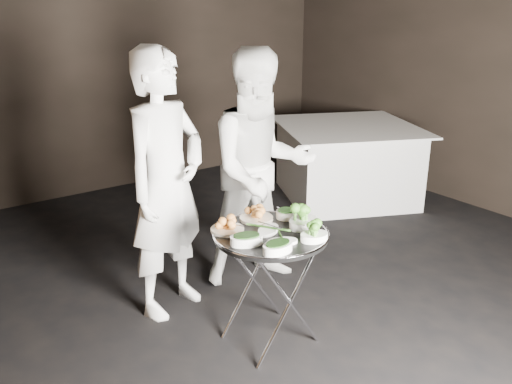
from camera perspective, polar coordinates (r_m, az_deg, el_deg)
floor at (r=3.65m, az=4.45°, el=-14.89°), size 6.00×7.00×0.05m
wall_back at (r=6.15m, az=-17.55°, el=13.64°), size 6.00×0.05×3.00m
tray_stand at (r=3.36m, az=1.53°, el=-9.51°), size 0.49×0.42×0.72m
serving_tray at (r=3.21m, az=1.58°, el=-4.47°), size 0.69×0.69×0.04m
potato_plate_a at (r=3.23m, az=-3.04°, el=-3.60°), size 0.20×0.20×0.07m
potato_plate_b at (r=3.39m, az=0.04°, el=-2.40°), size 0.21×0.21×0.08m
greens_bowl at (r=3.42m, az=3.17°, el=-2.19°), size 0.13×0.13×0.07m
asparagus_plate_a at (r=3.22m, az=1.30°, el=-3.90°), size 0.22×0.19×0.04m
asparagus_plate_b at (r=3.08m, az=2.80°, el=-5.12°), size 0.20×0.16×0.04m
spinach_bowl_a at (r=3.05m, az=-1.01°, el=-4.89°), size 0.22×0.18×0.08m
spinach_bowl_b at (r=2.96m, az=2.31°, el=-5.69°), size 0.20×0.14×0.08m
broccoli_bowl_a at (r=3.29m, az=4.98°, el=-3.06°), size 0.23×0.19×0.08m
broccoli_bowl_b at (r=3.12m, az=6.16°, el=-4.54°), size 0.19×0.15×0.07m
serving_utensils at (r=3.25m, az=1.09°, el=-3.11°), size 0.57×0.41×0.01m
waiter_left at (r=3.59m, az=-9.40°, el=0.71°), size 0.76×0.63×1.79m
waiter_right at (r=3.94m, az=0.54°, el=2.36°), size 0.99×0.86×1.74m
dining_table at (r=5.91m, az=9.47°, el=3.17°), size 1.39×1.39×0.79m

